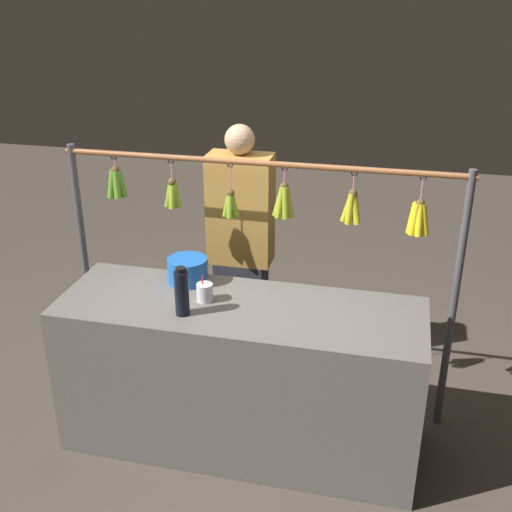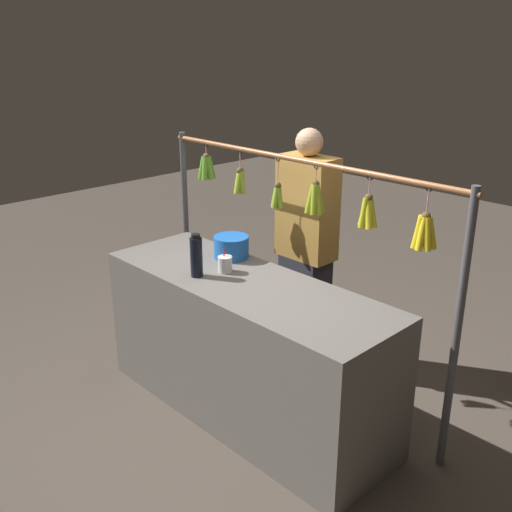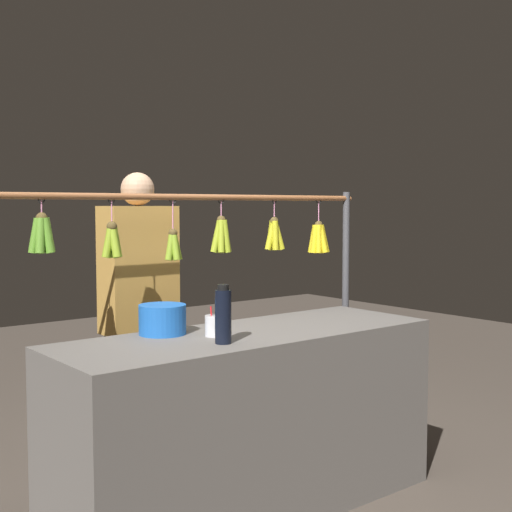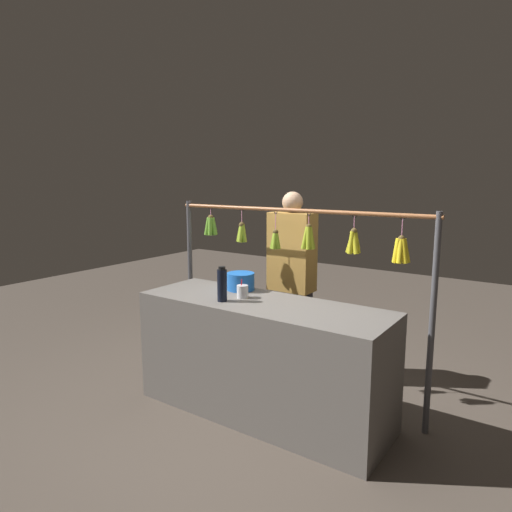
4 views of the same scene
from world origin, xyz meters
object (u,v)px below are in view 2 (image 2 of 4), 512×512
(blue_bucket, at_px, (231,247))
(drink_cup, at_px, (225,264))
(water_bottle, at_px, (196,256))
(vendor_person, at_px, (306,252))

(blue_bucket, xyz_separation_m, drink_cup, (-0.16, 0.20, -0.02))
(water_bottle, bearing_deg, vendor_person, -94.86)
(drink_cup, bearing_deg, blue_bucket, -50.39)
(water_bottle, relative_size, blue_bucket, 1.17)
(blue_bucket, bearing_deg, water_bottle, 104.80)
(water_bottle, xyz_separation_m, blue_bucket, (0.10, -0.37, -0.06))
(blue_bucket, bearing_deg, vendor_person, -107.81)
(blue_bucket, distance_m, vendor_person, 0.58)
(water_bottle, xyz_separation_m, vendor_person, (-0.08, -0.91, -0.18))
(water_bottle, distance_m, blue_bucket, 0.38)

